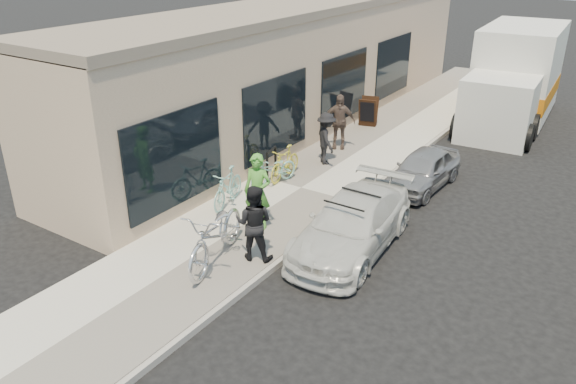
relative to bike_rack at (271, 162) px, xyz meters
The scene contains 17 objects.
ground 4.22m from the bike_rack, 45.32° to the right, with size 120.00×120.00×0.00m, color black.
sidewalk 1.12m from the bike_rack, ahead, with size 3.00×34.00×0.15m, color #BCB7A9.
curb 2.56m from the bike_rack, ahead, with size 0.12×34.00×0.13m, color #9A958D.
storefront 5.72m from the bike_rack, 114.70° to the left, with size 3.60×20.00×4.22m.
bike_rack is the anchor object (origin of this frame).
sandwich_board 5.80m from the bike_rack, 89.77° to the left, with size 0.73×0.74×0.99m.
sedan_white 3.84m from the bike_rack, 28.04° to the right, with size 1.96×4.17×1.22m.
sedan_silver 4.07m from the bike_rack, 32.10° to the left, with size 1.21×3.00×1.02m, color gray.
moving_truck 10.56m from the bike_rack, 68.72° to the left, with size 2.94×6.87×3.30m.
tandem_bike 4.27m from the bike_rack, 69.72° to the right, with size 0.83×2.37×1.24m, color silver.
woman_rider 2.70m from the bike_rack, 61.39° to the right, with size 0.64×0.42×1.75m, color #499832.
man_standing 4.03m from the bike_rack, 59.87° to the right, with size 0.78×0.61×1.61m, color black.
cruiser_bike_a 1.83m from the bike_rack, 90.68° to the right, with size 0.44×1.55×0.93m, color #84C5B8.
cruiser_bike_b 0.32m from the bike_rack, 42.89° to the right, with size 0.55×1.58×0.83m, color #84C5B8.
cruiser_bike_c 0.40m from the bike_rack, 56.32° to the left, with size 0.42×1.48×0.89m, color gold.
bystander_a 2.01m from the bike_rack, 73.12° to the left, with size 0.98×0.56×1.51m, color black.
bystander_b 3.29m from the bike_rack, 85.72° to the left, with size 1.00×0.42×1.71m, color brown.
Camera 1 is at (5.18, -8.45, 6.21)m, focal length 35.00 mm.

